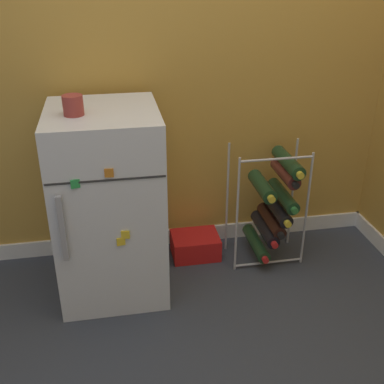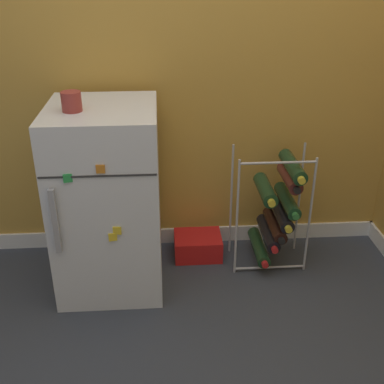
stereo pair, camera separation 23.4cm
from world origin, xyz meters
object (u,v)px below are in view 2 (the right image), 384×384
(mini_fridge, at_px, (108,199))
(soda_box, at_px, (198,245))
(fridge_top_cup, at_px, (71,102))
(wine_rack, at_px, (277,207))

(mini_fridge, xyz_separation_m, soda_box, (0.44, 0.17, -0.39))
(mini_fridge, height_order, fridge_top_cup, fridge_top_cup)
(mini_fridge, height_order, wine_rack, mini_fridge)
(mini_fridge, bearing_deg, fridge_top_cup, -152.69)
(mini_fridge, xyz_separation_m, fridge_top_cup, (-0.11, -0.06, 0.49))
(mini_fridge, bearing_deg, soda_box, 21.26)
(wine_rack, distance_m, fridge_top_cup, 1.14)
(wine_rack, height_order, soda_box, wine_rack)
(wine_rack, xyz_separation_m, soda_box, (-0.40, 0.08, -0.26))
(wine_rack, bearing_deg, fridge_top_cup, -170.96)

